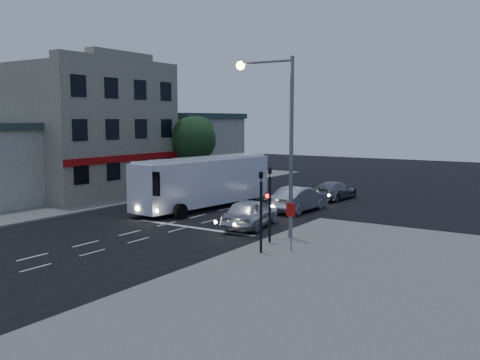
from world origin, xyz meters
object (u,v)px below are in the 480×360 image
Objects in this scene: tour_bus at (204,181)px; street_tree at (193,138)px; regulatory_sign at (291,219)px; car_suv at (250,213)px; streetlight at (280,126)px; traffic_signal_main at (270,195)px; car_sedan_b at (335,190)px; traffic_signal_side at (261,202)px; car_sedan_a at (299,199)px.

tour_bus is 1.87× the size of street_tree.
car_suv is at bearing 139.19° from regulatory_sign.
car_suv is at bearing -25.69° from tour_bus.
street_tree is (-17.51, 15.26, 2.90)m from regulatory_sign.
streetlight is at bearing -39.51° from street_tree.
traffic_signal_main is at bearing -30.67° from tour_bus.
car_sedan_b is 0.53× the size of streetlight.
traffic_signal_side is at bearing -70.51° from traffic_signal_main.
streetlight is at bearing 112.80° from car_sedan_a.
regulatory_sign is (1.00, 0.96, -0.82)m from traffic_signal_side.
traffic_signal_main is (2.98, -3.02, 1.59)m from car_suv.
tour_bus is at bearing 137.98° from traffic_signal_side.
tour_bus is 13.33m from regulatory_sign.
car_suv is 6.23m from regulatory_sign.
traffic_signal_main is (3.21, -15.49, 1.73)m from car_sedan_b.
streetlight reaches higher than traffic_signal_main.
car_sedan_a is 2.27× the size of regulatory_sign.
traffic_signal_main is 21.38m from street_tree.
traffic_signal_main is 0.46× the size of streetlight.
street_tree is at bearing 138.92° from regulatory_sign.
streetlight is 20.19m from street_tree.
car_sedan_a is 9.94m from traffic_signal_main.
car_sedan_a is 0.81× the size of street_tree.
traffic_signal_main reaches higher than tour_bus.
streetlight is (2.81, -7.89, 4.91)m from car_sedan_a.
regulatory_sign is 0.24× the size of streetlight.
car_suv is 17.44m from street_tree.
traffic_signal_main is at bearing 149.16° from regulatory_sign.
car_suv is at bearing 134.56° from traffic_signal_main.
tour_bus reaches higher than regulatory_sign.
car_suv is 4.53m from traffic_signal_main.
car_sedan_b is at bearing 102.62° from traffic_signal_side.
streetlight reaches higher than street_tree.
tour_bus is at bearing 59.45° from car_sedan_b.
car_sedan_b is 17.99m from traffic_signal_side.
car_sedan_b is 17.25m from regulatory_sign.
car_sedan_a is 14.14m from street_tree.
regulatory_sign is at bearing -30.84° from traffic_signal_main.
tour_bus reaches higher than car_sedan_b.
car_sedan_b is at bearing -99.45° from car_suv.
streetlight is (-1.96, 2.44, 4.14)m from regulatory_sign.
traffic_signal_side is 1.61m from regulatory_sign.
street_tree reaches higher than car_sedan_b.
streetlight is (8.82, -5.41, 3.85)m from tour_bus.
car_suv is 5.83m from streetlight.
street_tree reaches higher than car_suv.
street_tree is (-16.51, 16.22, 2.08)m from traffic_signal_side.
traffic_signal_main is (9.08, -6.83, 0.53)m from tour_bus.
street_tree is (-12.74, 4.93, 3.67)m from car_sedan_a.
car_sedan_b is at bearing 106.57° from regulatory_sign.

